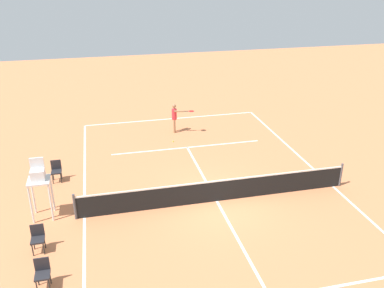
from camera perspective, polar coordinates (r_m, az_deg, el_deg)
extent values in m
plane|color=#D37A4C|center=(17.10, 3.43, -7.86)|extent=(60.00, 60.00, 0.00)
cube|color=white|center=(25.91, -2.85, 3.50)|extent=(10.54, 0.10, 0.01)
cube|color=white|center=(19.12, 18.84, -5.54)|extent=(0.10, 20.03, 0.01)
cube|color=white|center=(16.57, -14.60, -9.80)|extent=(0.10, 20.03, 0.01)
cube|color=white|center=(21.82, -0.66, -0.47)|extent=(7.91, 0.10, 0.01)
cube|color=white|center=(17.09, 3.44, -7.85)|extent=(0.10, 11.02, 0.01)
cylinder|color=#4C4C51|center=(19.03, 19.82, -4.01)|extent=(0.10, 0.10, 1.07)
cylinder|color=#4C4C51|center=(16.30, -15.86, -8.33)|extent=(0.10, 0.10, 1.07)
cube|color=black|center=(16.86, 3.47, -6.54)|extent=(11.14, 0.03, 0.91)
cube|color=white|center=(16.63, 3.51, -5.12)|extent=(11.14, 0.04, 0.06)
cylinder|color=#9E704C|center=(23.78, -2.43, 2.62)|extent=(0.12, 0.12, 0.78)
cylinder|color=#9E704C|center=(23.60, -2.44, 2.45)|extent=(0.12, 0.12, 0.78)
cylinder|color=red|center=(23.45, -2.46, 4.13)|extent=(0.28, 0.28, 0.61)
sphere|color=#9E704C|center=(23.29, -2.49, 5.25)|extent=(0.22, 0.22, 0.22)
cylinder|color=#9E704C|center=(23.61, -2.46, 4.36)|extent=(0.09, 0.09, 0.54)
cylinder|color=#9E704C|center=(23.19, -1.81, 4.53)|extent=(0.55, 0.20, 0.09)
cylinder|color=black|center=(23.19, -0.81, 4.54)|extent=(0.26, 0.09, 0.04)
ellipsoid|color=red|center=(23.19, -0.09, 4.55)|extent=(0.37, 0.34, 0.04)
sphere|color=#CCE033|center=(22.50, -2.62, 0.37)|extent=(0.07, 0.07, 0.07)
cylinder|color=silver|center=(16.35, -18.87, -7.67)|extent=(0.07, 0.07, 1.55)
cylinder|color=silver|center=(16.45, -21.31, -7.85)|extent=(0.07, 0.07, 1.55)
cylinder|color=silver|center=(16.95, -18.71, -6.46)|extent=(0.07, 0.07, 1.55)
cylinder|color=silver|center=(17.05, -21.05, -6.64)|extent=(0.07, 0.07, 1.55)
cube|color=silver|center=(16.32, -20.37, -4.71)|extent=(0.80, 0.80, 0.06)
cube|color=silver|center=(16.22, -20.49, -3.99)|extent=(0.50, 0.44, 0.40)
cube|color=silver|center=(16.24, -20.59, -2.58)|extent=(0.50, 0.06, 0.50)
cylinder|color=#262626|center=(15.00, -19.75, -13.43)|extent=(0.04, 0.04, 0.45)
cylinder|color=#262626|center=(15.06, -21.11, -13.50)|extent=(0.04, 0.04, 0.45)
cylinder|color=#262626|center=(15.28, -19.63, -12.64)|extent=(0.04, 0.04, 0.45)
cylinder|color=#262626|center=(15.34, -20.96, -12.72)|extent=(0.04, 0.04, 0.45)
cube|color=#232328|center=(15.02, -20.50, -12.29)|extent=(0.44, 0.44, 0.06)
cube|color=#232328|center=(15.07, -20.56, -11.03)|extent=(0.44, 0.04, 0.44)
cylinder|color=#262626|center=(19.18, -17.60, -4.53)|extent=(0.04, 0.04, 0.45)
cylinder|color=#262626|center=(19.21, -18.64, -4.62)|extent=(0.04, 0.04, 0.45)
cylinder|color=#262626|center=(19.49, -17.55, -4.05)|extent=(0.04, 0.04, 0.45)
cylinder|color=#262626|center=(19.53, -18.57, -4.14)|extent=(0.04, 0.04, 0.45)
cube|color=#232328|center=(19.24, -18.19, -3.66)|extent=(0.44, 0.44, 0.06)
cube|color=#232328|center=(19.33, -18.24, -2.71)|extent=(0.44, 0.04, 0.44)
cylinder|color=#262626|center=(13.54, -19.07, -17.94)|extent=(0.04, 0.04, 0.45)
cylinder|color=#262626|center=(13.59, -20.61, -18.00)|extent=(0.04, 0.04, 0.45)
cylinder|color=#262626|center=(13.80, -18.95, -16.98)|extent=(0.04, 0.04, 0.45)
cylinder|color=#262626|center=(13.86, -20.46, -17.05)|extent=(0.04, 0.04, 0.45)
cube|color=#232328|center=(13.53, -19.92, -16.67)|extent=(0.44, 0.44, 0.06)
cube|color=#232328|center=(13.55, -19.99, -15.26)|extent=(0.44, 0.04, 0.44)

